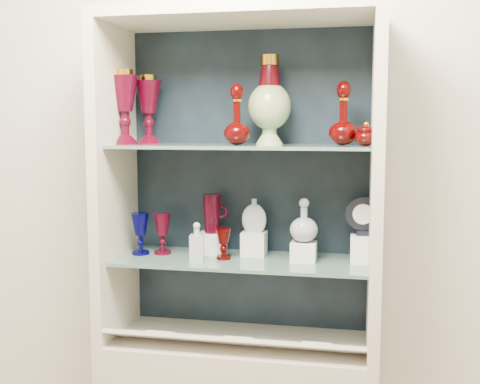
% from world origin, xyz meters
% --- Properties ---
extents(wall_back, '(3.50, 0.02, 2.80)m').
position_xyz_m(wall_back, '(0.00, 1.75, 1.40)').
color(wall_back, beige).
rests_on(wall_back, ground).
extents(cabinet_back_panel, '(0.98, 0.02, 1.15)m').
position_xyz_m(cabinet_back_panel, '(0.00, 1.72, 1.32)').
color(cabinet_back_panel, black).
rests_on(cabinet_back_panel, cabinet_base).
extents(cabinet_side_left, '(0.04, 0.40, 1.15)m').
position_xyz_m(cabinet_side_left, '(-0.48, 1.53, 1.32)').
color(cabinet_side_left, beige).
rests_on(cabinet_side_left, cabinet_base).
extents(cabinet_side_right, '(0.04, 0.40, 1.15)m').
position_xyz_m(cabinet_side_right, '(0.48, 1.53, 1.32)').
color(cabinet_side_right, beige).
rests_on(cabinet_side_right, cabinet_base).
extents(cabinet_top_cap, '(1.00, 0.40, 0.04)m').
position_xyz_m(cabinet_top_cap, '(0.00, 1.53, 1.92)').
color(cabinet_top_cap, beige).
rests_on(cabinet_top_cap, cabinet_side_left).
extents(shelf_lower, '(0.92, 0.34, 0.01)m').
position_xyz_m(shelf_lower, '(0.00, 1.55, 1.04)').
color(shelf_lower, slate).
rests_on(shelf_lower, cabinet_side_left).
extents(shelf_upper, '(0.92, 0.34, 0.01)m').
position_xyz_m(shelf_upper, '(0.00, 1.55, 1.46)').
color(shelf_upper, slate).
rests_on(shelf_upper, cabinet_side_left).
extents(label_ledge, '(0.92, 0.17, 0.09)m').
position_xyz_m(label_ledge, '(0.00, 1.42, 0.78)').
color(label_ledge, beige).
rests_on(label_ledge, cabinet_base).
extents(label_card_0, '(0.10, 0.06, 0.03)m').
position_xyz_m(label_card_0, '(0.29, 1.42, 0.80)').
color(label_card_0, white).
rests_on(label_card_0, label_ledge).
extents(label_card_1, '(0.10, 0.06, 0.03)m').
position_xyz_m(label_card_1, '(0.02, 1.42, 0.80)').
color(label_card_1, white).
rests_on(label_card_1, label_ledge).
extents(label_card_2, '(0.10, 0.06, 0.03)m').
position_xyz_m(label_card_2, '(-0.26, 1.42, 0.80)').
color(label_card_2, white).
rests_on(label_card_2, label_ledge).
extents(pedestal_lamp_left, '(0.12, 0.12, 0.27)m').
position_xyz_m(pedestal_lamp_left, '(-0.44, 1.54, 1.61)').
color(pedestal_lamp_left, '#460415').
rests_on(pedestal_lamp_left, shelf_upper).
extents(pedestal_lamp_right, '(0.12, 0.12, 0.26)m').
position_xyz_m(pedestal_lamp_right, '(-0.38, 1.63, 1.60)').
color(pedestal_lamp_right, '#460415').
rests_on(pedestal_lamp_right, shelf_upper).
extents(enamel_urn, '(0.20, 0.20, 0.32)m').
position_xyz_m(enamel_urn, '(0.10, 1.60, 1.63)').
color(enamel_urn, '#0D4822').
rests_on(enamel_urn, shelf_upper).
extents(ruby_decanter_a, '(0.11, 0.11, 0.24)m').
position_xyz_m(ruby_decanter_a, '(-0.01, 1.53, 1.59)').
color(ruby_decanter_a, '#430000').
rests_on(ruby_decanter_a, shelf_upper).
extents(ruby_decanter_b, '(0.12, 0.12, 0.24)m').
position_xyz_m(ruby_decanter_b, '(0.36, 1.57, 1.59)').
color(ruby_decanter_b, '#430000').
rests_on(ruby_decanter_b, shelf_upper).
extents(lidded_bowl, '(0.10, 0.10, 0.08)m').
position_xyz_m(lidded_bowl, '(0.44, 1.52, 1.51)').
color(lidded_bowl, '#430000').
rests_on(lidded_bowl, shelf_upper).
extents(cobalt_goblet, '(0.09, 0.09, 0.16)m').
position_xyz_m(cobalt_goblet, '(-0.39, 1.55, 1.13)').
color(cobalt_goblet, '#010044').
rests_on(cobalt_goblet, shelf_lower).
extents(ruby_goblet_tall, '(0.08, 0.08, 0.16)m').
position_xyz_m(ruby_goblet_tall, '(-0.31, 1.57, 1.13)').
color(ruby_goblet_tall, '#460415').
rests_on(ruby_goblet_tall, shelf_lower).
extents(ruby_goblet_small, '(0.07, 0.07, 0.11)m').
position_xyz_m(ruby_goblet_small, '(-0.06, 1.53, 1.11)').
color(ruby_goblet_small, '#430000').
rests_on(ruby_goblet_small, shelf_lower).
extents(riser_ruby_pitcher, '(0.10, 0.10, 0.08)m').
position_xyz_m(riser_ruby_pitcher, '(-0.13, 1.62, 1.09)').
color(riser_ruby_pitcher, silver).
rests_on(riser_ruby_pitcher, shelf_lower).
extents(ruby_pitcher, '(0.12, 0.09, 0.15)m').
position_xyz_m(ruby_pitcher, '(-0.13, 1.62, 1.20)').
color(ruby_pitcher, '#460415').
rests_on(ruby_pitcher, riser_ruby_pitcher).
extents(clear_square_bottle, '(0.06, 0.06, 0.14)m').
position_xyz_m(clear_square_bottle, '(-0.15, 1.47, 1.12)').
color(clear_square_bottle, '#98A1AE').
rests_on(clear_square_bottle, shelf_lower).
extents(riser_flat_flask, '(0.09, 0.09, 0.09)m').
position_xyz_m(riser_flat_flask, '(0.04, 1.61, 1.09)').
color(riser_flat_flask, silver).
rests_on(riser_flat_flask, shelf_lower).
extents(flat_flask, '(0.09, 0.04, 0.13)m').
position_xyz_m(flat_flask, '(0.04, 1.61, 1.21)').
color(flat_flask, '#AFB8C3').
rests_on(flat_flask, riser_flat_flask).
extents(riser_clear_round_decanter, '(0.09, 0.09, 0.07)m').
position_xyz_m(riser_clear_round_decanter, '(0.23, 1.56, 1.08)').
color(riser_clear_round_decanter, silver).
rests_on(riser_clear_round_decanter, shelf_lower).
extents(clear_round_decanter, '(0.13, 0.13, 0.15)m').
position_xyz_m(clear_round_decanter, '(0.23, 1.56, 1.20)').
color(clear_round_decanter, '#98A1AE').
rests_on(clear_round_decanter, riser_clear_round_decanter).
extents(riser_cameo_medallion, '(0.08, 0.08, 0.10)m').
position_xyz_m(riser_cameo_medallion, '(0.44, 1.57, 1.10)').
color(riser_cameo_medallion, silver).
rests_on(riser_cameo_medallion, shelf_lower).
extents(cameo_medallion, '(0.12, 0.06, 0.14)m').
position_xyz_m(cameo_medallion, '(0.44, 1.57, 1.22)').
color(cameo_medallion, black).
rests_on(cameo_medallion, riser_cameo_medallion).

